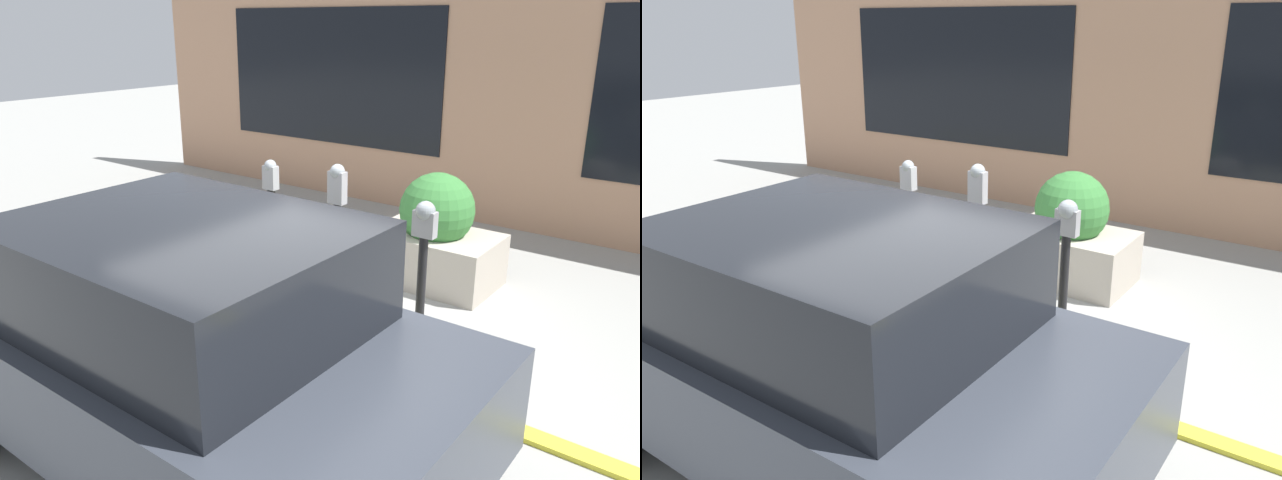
% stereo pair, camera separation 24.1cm
% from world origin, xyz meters
% --- Properties ---
extents(ground_plane, '(40.00, 40.00, 0.00)m').
position_xyz_m(ground_plane, '(0.00, 0.00, 0.00)').
color(ground_plane, '#999993').
extents(curb_strip, '(13.50, 0.16, 0.04)m').
position_xyz_m(curb_strip, '(0.00, 0.08, 0.02)').
color(curb_strip, gold).
rests_on(curb_strip, ground_plane).
extents(building_facade, '(13.50, 0.17, 3.51)m').
position_xyz_m(building_facade, '(0.00, -4.47, 1.76)').
color(building_facade, tan).
rests_on(building_facade, ground_plane).
extents(parking_meter_nearest, '(0.20, 0.17, 1.40)m').
position_xyz_m(parking_meter_nearest, '(-0.82, -0.48, 0.95)').
color(parking_meter_nearest, black).
rests_on(parking_meter_nearest, ground_plane).
extents(parking_meter_second, '(0.16, 0.14, 1.59)m').
position_xyz_m(parking_meter_second, '(0.06, -0.48, 1.09)').
color(parking_meter_second, black).
rests_on(parking_meter_second, ground_plane).
extents(parking_meter_middle, '(0.14, 0.12, 1.52)m').
position_xyz_m(parking_meter_middle, '(0.89, -0.52, 0.91)').
color(parking_meter_middle, black).
rests_on(parking_meter_middle, ground_plane).
extents(planter_box, '(1.37, 0.90, 1.25)m').
position_xyz_m(planter_box, '(-0.17, -2.03, 0.53)').
color(planter_box, '#B2A899').
rests_on(planter_box, ground_plane).
extents(parked_car_front, '(3.99, 1.96, 1.67)m').
position_xyz_m(parked_car_front, '(-0.22, 1.64, 0.87)').
color(parked_car_front, '#383D47').
rests_on(parked_car_front, ground_plane).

